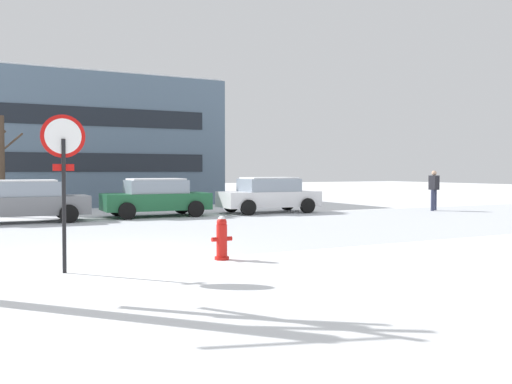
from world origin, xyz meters
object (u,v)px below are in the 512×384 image
(stop_sign, at_px, (63,162))
(fire_hydrant, at_px, (222,238))
(parked_car_gray, at_px, (23,201))
(parked_car_white, at_px, (269,195))
(parked_car_green, at_px, (156,197))
(pedestrian_crossing, at_px, (434,187))

(stop_sign, bearing_deg, fire_hydrant, 1.75)
(parked_car_gray, height_order, parked_car_white, parked_car_white)
(parked_car_green, bearing_deg, stop_sign, -114.44)
(stop_sign, bearing_deg, parked_car_white, 47.04)
(parked_car_gray, relative_size, parked_car_white, 1.03)
(parked_car_green, distance_m, parked_car_white, 4.90)
(stop_sign, relative_size, parked_car_gray, 0.63)
(fire_hydrant, distance_m, parked_car_gray, 10.97)
(parked_car_white, bearing_deg, fire_hydrant, -122.88)
(parked_car_gray, bearing_deg, parked_car_green, 3.65)
(parked_car_green, bearing_deg, parked_car_white, -4.16)
(stop_sign, height_order, pedestrian_crossing, stop_sign)
(fire_hydrant, xyz_separation_m, parked_car_gray, (-2.99, 10.55, 0.31))
(stop_sign, xyz_separation_m, parked_car_gray, (0.09, 10.64, -1.21))
(stop_sign, bearing_deg, pedestrian_crossing, 25.82)
(fire_hydrant, bearing_deg, parked_car_white, 57.12)
(stop_sign, bearing_deg, parked_car_green, 65.56)
(stop_sign, distance_m, pedestrian_crossing, 19.01)
(fire_hydrant, bearing_deg, parked_car_gray, 105.83)
(parked_car_gray, xyz_separation_m, parked_car_green, (4.89, 0.31, 0.00))
(fire_hydrant, distance_m, parked_car_white, 12.51)
(parked_car_gray, height_order, parked_car_green, parked_car_green)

